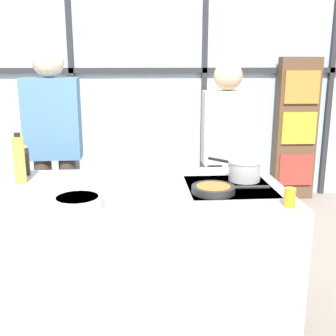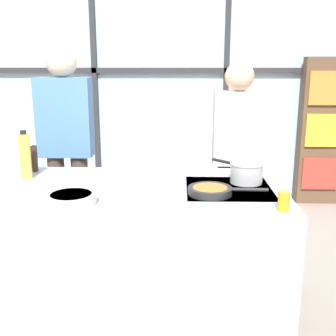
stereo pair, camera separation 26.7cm
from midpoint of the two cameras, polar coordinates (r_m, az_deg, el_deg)
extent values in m
plane|color=gray|center=(2.99, -5.85, -19.25)|extent=(18.00, 18.00, 0.00)
cube|color=silver|center=(5.06, -5.53, 11.45)|extent=(6.40, 0.04, 2.80)
cube|color=#2D2D33|center=(5.00, -5.58, 13.02)|extent=(6.40, 0.06, 0.06)
cube|color=#2D2D33|center=(5.08, -14.39, 11.09)|extent=(0.06, 0.06, 2.80)
cube|color=#2D2D33|center=(5.05, 3.39, 11.49)|extent=(0.06, 0.06, 2.80)
cube|color=#2D2D33|center=(5.47, 19.86, 10.90)|extent=(0.06, 0.06, 2.80)
cube|color=brown|center=(5.24, 15.54, 5.01)|extent=(0.48, 0.16, 1.69)
cube|color=red|center=(5.25, 15.54, -0.28)|extent=(0.40, 0.03, 0.37)
cube|color=gold|center=(5.15, 15.92, 5.20)|extent=(0.40, 0.03, 0.37)
cube|color=orange|center=(5.10, 16.28, 10.46)|extent=(0.40, 0.03, 0.37)
cube|color=#A8AAB2|center=(2.77, -6.09, -11.58)|extent=(1.76, 0.99, 0.89)
cube|color=black|center=(2.64, 5.45, -2.65)|extent=(0.52, 0.52, 0.01)
cylinder|color=#38383D|center=(2.50, 3.11, -3.51)|extent=(0.13, 0.13, 0.01)
cylinder|color=#38383D|center=(2.55, 8.70, -3.35)|extent=(0.13, 0.13, 0.01)
cylinder|color=#38383D|center=(2.74, 2.45, -1.92)|extent=(0.13, 0.13, 0.01)
cylinder|color=#38383D|center=(2.78, 7.57, -1.80)|extent=(0.13, 0.13, 0.01)
cylinder|color=#47382D|center=(3.65, -15.19, -5.47)|extent=(0.14, 0.14, 0.88)
cylinder|color=#47382D|center=(3.70, -18.21, -5.46)|extent=(0.14, 0.14, 0.88)
cube|color=#4C7AAD|center=(3.50, -17.60, 6.35)|extent=(0.44, 0.20, 0.64)
sphere|color=beige|center=(3.47, -18.16, 13.59)|extent=(0.25, 0.25, 0.25)
cylinder|color=#232838|center=(3.66, 6.81, -5.53)|extent=(0.12, 0.12, 0.82)
cylinder|color=#232838|center=(3.63, 4.09, -5.62)|extent=(0.12, 0.12, 0.82)
cube|color=beige|center=(3.47, 5.73, 5.48)|extent=(0.39, 0.17, 0.59)
sphere|color=#D8AD8C|center=(3.43, 5.91, 12.28)|extent=(0.23, 0.23, 0.23)
cylinder|color=#232326|center=(2.50, 3.12, -2.96)|extent=(0.26, 0.26, 0.04)
cylinder|color=#B26B2D|center=(2.49, 3.12, -2.58)|extent=(0.20, 0.20, 0.01)
cylinder|color=#232326|center=(2.53, 8.43, -2.63)|extent=(0.21, 0.03, 0.02)
cylinder|color=silver|center=(2.76, 7.61, -0.43)|extent=(0.20, 0.20, 0.13)
cylinder|color=silver|center=(2.75, 7.66, 0.80)|extent=(0.21, 0.21, 0.01)
cylinder|color=black|center=(2.86, 4.40, 1.03)|extent=(0.14, 0.15, 0.02)
cylinder|color=white|center=(2.59, -15.26, -3.17)|extent=(0.23, 0.23, 0.01)
cylinder|color=silver|center=(2.33, -15.41, -4.55)|extent=(0.27, 0.27, 0.06)
cylinder|color=#4C4C51|center=(2.32, -15.45, -3.98)|extent=(0.23, 0.23, 0.01)
cylinder|color=#E0CC4C|center=(2.87, -22.05, 0.96)|extent=(0.07, 0.07, 0.30)
cylinder|color=black|center=(2.84, -22.36, 4.16)|extent=(0.04, 0.04, 0.02)
cylinder|color=#332319|center=(3.07, -21.05, 0.74)|extent=(0.04, 0.04, 0.18)
sphere|color=#B2B2B7|center=(3.05, -21.22, 2.65)|extent=(0.03, 0.03, 0.03)
cylinder|color=orange|center=(2.31, 13.03, -3.96)|extent=(0.06, 0.06, 0.10)
camera|label=1|loc=(0.13, -92.86, -0.73)|focal=45.00mm
camera|label=2|loc=(0.13, 87.14, 0.73)|focal=45.00mm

